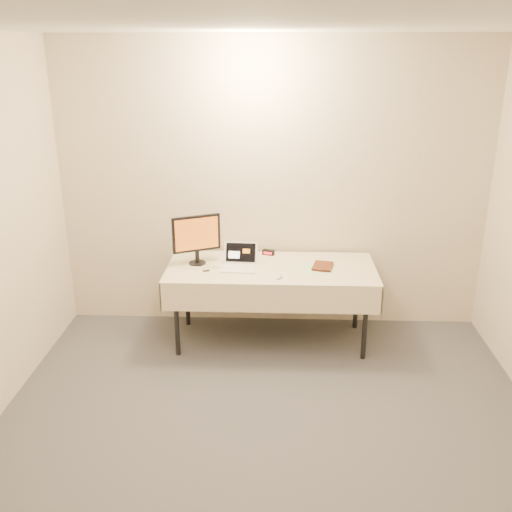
{
  "coord_description": "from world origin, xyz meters",
  "views": [
    {
      "loc": [
        0.06,
        -2.7,
        2.59
      ],
      "look_at": [
        -0.13,
        1.99,
        0.86
      ],
      "focal_mm": 40.0,
      "sensor_mm": 36.0,
      "label": 1
    }
  ],
  "objects_px": {
    "laptop": "(240,262)",
    "book": "(314,254)",
    "monitor": "(196,236)",
    "table": "(271,273)"
  },
  "relations": [
    {
      "from": "laptop",
      "to": "book",
      "type": "height_order",
      "value": "book"
    },
    {
      "from": "table",
      "to": "monitor",
      "type": "height_order",
      "value": "monitor"
    },
    {
      "from": "table",
      "to": "book",
      "type": "height_order",
      "value": "book"
    },
    {
      "from": "laptop",
      "to": "monitor",
      "type": "relative_size",
      "value": 0.7
    },
    {
      "from": "monitor",
      "to": "book",
      "type": "height_order",
      "value": "monitor"
    },
    {
      "from": "table",
      "to": "laptop",
      "type": "bearing_deg",
      "value": -177.11
    },
    {
      "from": "laptop",
      "to": "monitor",
      "type": "height_order",
      "value": "monitor"
    },
    {
      "from": "laptop",
      "to": "book",
      "type": "relative_size",
      "value": 1.4
    },
    {
      "from": "table",
      "to": "laptop",
      "type": "distance_m",
      "value": 0.3
    },
    {
      "from": "laptop",
      "to": "table",
      "type": "bearing_deg",
      "value": 6.31
    }
  ]
}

